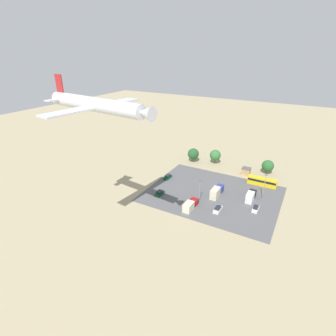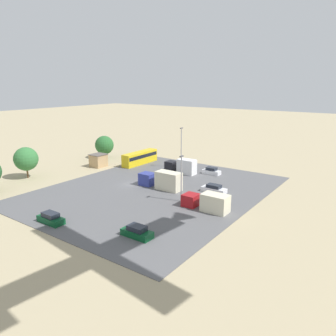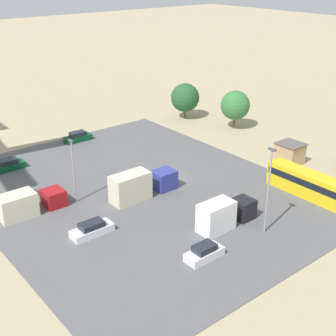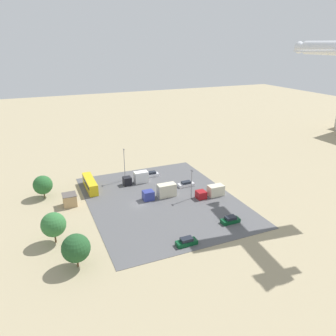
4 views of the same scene
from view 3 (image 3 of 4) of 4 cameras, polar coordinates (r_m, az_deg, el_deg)
ground_plane at (r=64.06m, az=0.70°, el=-1.31°), size 400.00×400.00×0.00m
parking_lot_surface at (r=60.65m, az=-3.84°, el=-2.86°), size 47.26×37.51×0.08m
shed_building at (r=70.59m, az=14.61°, el=1.75°), size 3.62×3.46×3.14m
bus at (r=61.32m, az=16.68°, el=-1.78°), size 11.14×2.46×3.12m
parked_car_0 at (r=70.27m, az=-18.84°, el=0.35°), size 1.94×4.42×1.56m
parked_car_1 at (r=47.46m, az=4.44°, el=-10.25°), size 1.79×4.08×1.56m
parked_car_2 at (r=78.54m, az=-10.92°, el=3.73°), size 1.85×4.47×1.58m
parked_car_3 at (r=51.78m, az=-9.26°, el=-7.38°), size 1.87×4.73×1.48m
parked_truck_0 at (r=57.10m, az=-16.72°, el=-4.17°), size 2.58×7.89×2.90m
parked_truck_1 at (r=58.49m, az=-3.40°, el=-2.09°), size 2.46×9.18×3.54m
parked_truck_2 at (r=52.42m, az=6.84°, el=-5.63°), size 2.33×7.49×3.36m
tree_near_shed at (r=83.00m, az=8.20°, el=7.57°), size 5.11×5.11×6.81m
tree_apron_far at (r=87.87m, az=2.10°, el=8.57°), size 5.31×5.31×6.68m
light_pole_lot_centre at (r=50.37m, az=12.14°, el=-2.41°), size 0.90×0.28×9.84m
light_pole_lot_edge at (r=57.09m, az=-11.46°, el=-0.06°), size 0.90×0.28×8.13m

